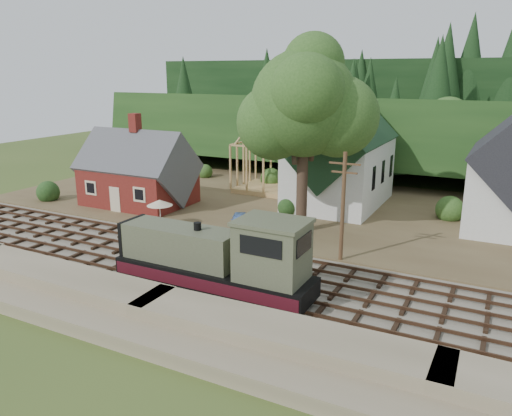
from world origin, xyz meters
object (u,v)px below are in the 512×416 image
at_px(locomotive, 220,260).
at_px(car_green, 96,193).
at_px(car_blue, 239,220).
at_px(patio_set, 160,204).

distance_m(locomotive, car_green, 27.06).
relative_size(locomotive, car_blue, 3.66).
bearing_deg(patio_set, locomotive, -37.42).
bearing_deg(car_green, locomotive, -103.20).
bearing_deg(car_green, car_blue, -78.88).
xyz_separation_m(car_green, patio_set, (12.33, -4.95, 1.48)).
xyz_separation_m(car_blue, patio_set, (-5.96, -3.18, 1.47)).
xyz_separation_m(locomotive, car_green, (-23.45, 13.45, -1.33)).
height_order(locomotive, car_green, locomotive).
xyz_separation_m(locomotive, patio_set, (-11.11, 8.50, 0.15)).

